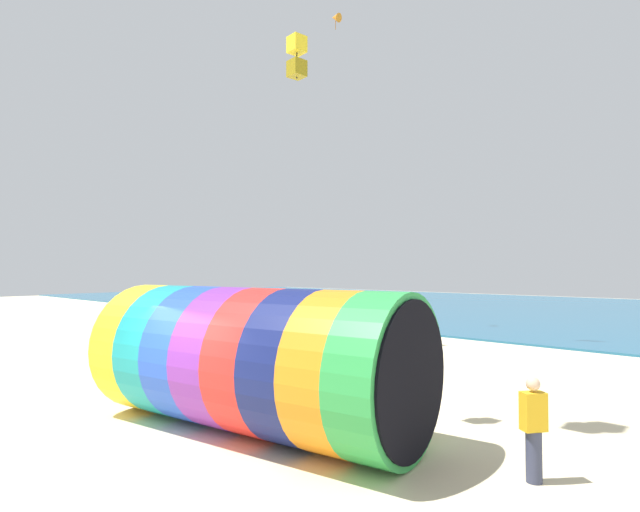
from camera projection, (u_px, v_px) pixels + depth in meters
The scene contains 8 objects.
ground_plane at pixel (123, 458), 8.57m from camera, with size 120.00×120.00×0.00m, color beige.
sea at pixel (628, 314), 35.97m from camera, with size 120.00×40.00×0.10m, color #236084.
giant_inflatable_tube at pixel (253, 359), 10.06m from camera, with size 7.33×3.93×2.88m.
kite_handler at pixel (534, 429), 7.62m from camera, with size 0.39×0.42×1.60m.
kite_yellow_box at pixel (297, 57), 10.58m from camera, with size 0.36×0.36×0.92m.
kite_orange_delta at pixel (336, 18), 27.68m from camera, with size 0.65×0.53×0.99m.
bystander_near_water at pixel (215, 325), 20.93m from camera, with size 0.27×0.39×1.76m.
bystander_mid_beach at pixel (200, 328), 20.02m from camera, with size 0.41×0.33×1.74m.
Camera 1 is at (8.40, -4.00, 3.25)m, focal length 28.00 mm.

